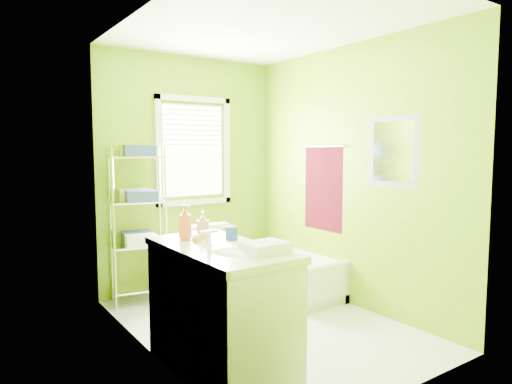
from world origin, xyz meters
TOP-DOWN VIEW (x-y plane):
  - ground at (0.00, 0.00)m, footprint 2.90×2.90m
  - room_envelope at (0.00, 0.00)m, footprint 2.14×2.94m
  - window at (0.05, 1.42)m, footprint 0.92×0.05m
  - door at (-1.04, -1.00)m, footprint 0.09×0.80m
  - right_wall_decor at (1.04, -0.02)m, footprint 0.04×1.48m
  - bathtub at (0.73, 0.61)m, footprint 0.65×1.39m
  - toilet at (-0.08, 1.09)m, footprint 0.52×0.84m
  - vanity at (-0.75, -0.54)m, footprint 0.62×1.21m
  - wire_shelf_unit at (-0.68, 1.21)m, footprint 0.59×0.48m

SIDE VIEW (x-z plane):
  - ground at x=0.00m, z-range 0.00..0.00m
  - bathtub at x=0.73m, z-range -0.08..0.37m
  - toilet at x=-0.08m, z-range 0.00..0.82m
  - vanity at x=-0.75m, z-range -0.10..1.06m
  - wire_shelf_unit at x=-0.68m, z-range 0.18..1.79m
  - door at x=-1.04m, z-range 0.00..2.00m
  - right_wall_decor at x=1.04m, z-range 0.74..1.91m
  - room_envelope at x=0.00m, z-range 0.24..2.86m
  - window at x=0.05m, z-range 1.00..2.22m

